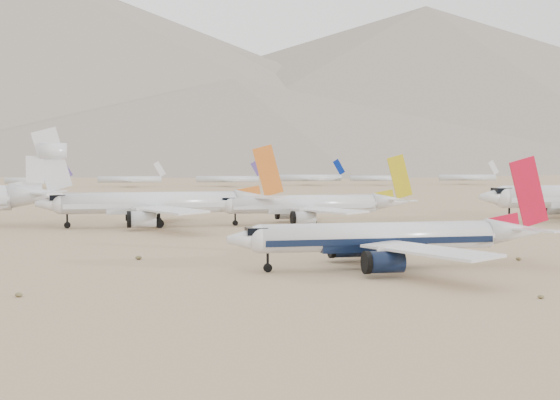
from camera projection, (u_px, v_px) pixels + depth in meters
name	position (u px, v px, depth m)	size (l,w,h in m)	color
ground	(364.00, 267.00, 108.12)	(7000.00, 7000.00, 0.00)	#82694C
main_airliner	(392.00, 237.00, 106.28)	(43.70, 42.68, 15.42)	silver
row2_gold_tail	(312.00, 205.00, 178.38)	(45.30, 44.30, 16.13)	silver
row2_orange_tail	(161.00, 203.00, 172.14)	(51.36, 50.24, 18.32)	silver
distant_storage_row	(85.00, 179.00, 411.36)	(465.19, 56.15, 15.23)	silver
mountain_range	(160.00, 80.00, 1722.10)	(7354.00, 3024.00, 470.00)	slate
foothills	(459.00, 128.00, 1288.88)	(4637.50, 1395.00, 155.00)	slate
desert_scrub	(474.00, 301.00, 80.56)	(261.14, 121.67, 0.63)	brown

